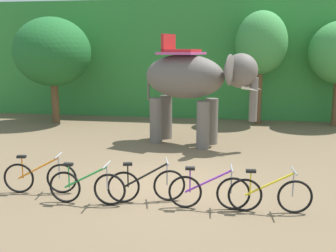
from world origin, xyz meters
TOP-DOWN VIEW (x-y plane):
  - ground_plane at (0.00, 0.00)m, footprint 80.00×80.00m
  - foliage_hedge at (0.00, 12.44)m, footprint 36.00×6.00m
  - tree_center_left at (-6.32, 7.33)m, footprint 3.31×3.31m
  - tree_right at (2.61, 8.46)m, footprint 2.18×2.18m
  - elephant at (0.09, 4.35)m, footprint 4.23×2.73m
  - bike_orange at (-2.94, -0.89)m, footprint 1.70×0.52m
  - bike_green at (-1.63, -1.35)m, footprint 1.71×0.52m
  - bike_black at (-0.40, -1.03)m, footprint 1.67×0.62m
  - bike_purple at (0.97, -1.21)m, footprint 1.71×0.52m
  - bike_yellow at (2.20, -1.19)m, footprint 1.71×0.52m

SIDE VIEW (x-z plane):
  - ground_plane at x=0.00m, z-range 0.00..0.00m
  - bike_orange at x=-2.94m, z-range -0.07..0.85m
  - bike_green at x=-1.63m, z-range -0.07..0.85m
  - bike_black at x=-0.40m, z-range -0.07..0.85m
  - bike_purple at x=0.97m, z-range -0.07..0.85m
  - bike_yellow at x=2.20m, z-range -0.07..0.85m
  - elephant at x=0.09m, z-range 0.31..4.09m
  - foliage_hedge at x=0.00m, z-range 0.00..5.51m
  - tree_center_left at x=-6.32m, z-range 0.82..5.44m
  - tree_right at x=2.61m, z-range 1.07..5.93m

